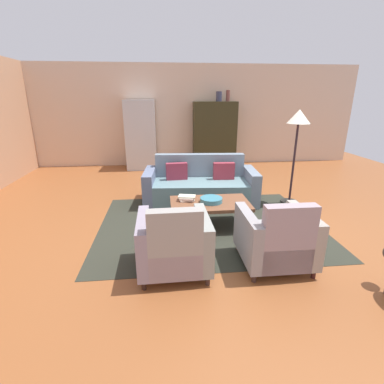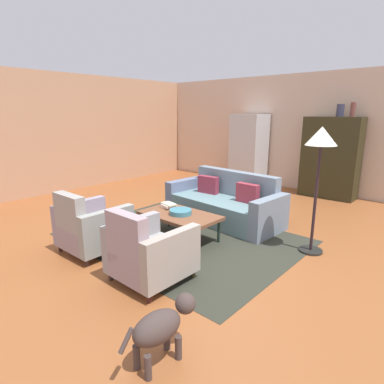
% 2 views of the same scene
% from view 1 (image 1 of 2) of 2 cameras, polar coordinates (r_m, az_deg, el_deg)
% --- Properties ---
extents(ground_plane, '(11.21, 11.21, 0.00)m').
position_cam_1_polar(ground_plane, '(4.61, 7.87, -6.21)').
color(ground_plane, brown).
extents(wall_back, '(9.35, 0.12, 2.80)m').
position_cam_1_polar(wall_back, '(8.49, 1.25, 15.14)').
color(wall_back, beige).
rests_on(wall_back, ground).
extents(area_rug, '(3.40, 2.60, 0.01)m').
position_cam_1_polar(area_rug, '(4.52, 3.45, -6.54)').
color(area_rug, '#2D3026').
rests_on(area_rug, ground).
extents(couch, '(2.16, 1.05, 0.86)m').
position_cam_1_polar(couch, '(5.46, 1.67, 1.23)').
color(couch, slate).
rests_on(couch, ground).
extents(coffee_table, '(1.20, 0.70, 0.40)m').
position_cam_1_polar(coffee_table, '(4.33, 3.64, -2.48)').
color(coffee_table, black).
rests_on(coffee_table, ground).
extents(armchair_left, '(0.81, 0.81, 0.88)m').
position_cam_1_polar(armchair_left, '(3.23, -3.63, -10.73)').
color(armchair_left, '#31240F').
rests_on(armchair_left, ground).
extents(armchair_right, '(0.80, 0.80, 0.88)m').
position_cam_1_polar(armchair_right, '(3.47, 16.81, -9.30)').
color(armchair_right, '#351B16').
rests_on(armchair_right, ground).
extents(fruit_bowl, '(0.34, 0.34, 0.07)m').
position_cam_1_polar(fruit_bowl, '(4.31, 3.90, -1.60)').
color(fruit_bowl, teal).
rests_on(fruit_bowl, coffee_table).
extents(book_stack, '(0.29, 0.24, 0.08)m').
position_cam_1_polar(book_stack, '(4.36, -1.03, -1.23)').
color(book_stack, beige).
rests_on(book_stack, coffee_table).
extents(cabinet, '(1.20, 0.51, 1.80)m').
position_cam_1_polar(cabinet, '(8.26, 4.54, 11.51)').
color(cabinet, '#2E2B17').
rests_on(cabinet, ground).
extents(vase_tall, '(0.16, 0.16, 0.26)m').
position_cam_1_polar(vase_tall, '(8.21, 5.46, 18.66)').
color(vase_tall, '#34354D').
rests_on(vase_tall, cabinet).
extents(vase_round, '(0.11, 0.11, 0.30)m').
position_cam_1_polar(vase_round, '(8.26, 7.26, 18.71)').
color(vase_round, brown).
rests_on(vase_round, cabinet).
extents(refrigerator, '(0.80, 0.73, 1.85)m').
position_cam_1_polar(refrigerator, '(8.04, -10.28, 11.25)').
color(refrigerator, '#B7BABF').
rests_on(refrigerator, ground).
extents(floor_lamp, '(0.40, 0.40, 1.72)m').
position_cam_1_polar(floor_lamp, '(5.43, 20.61, 12.44)').
color(floor_lamp, black).
rests_on(floor_lamp, ground).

